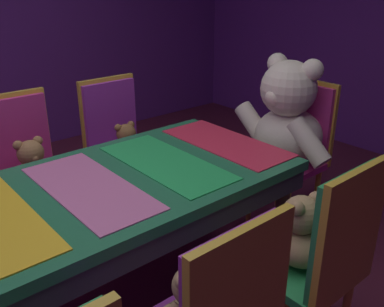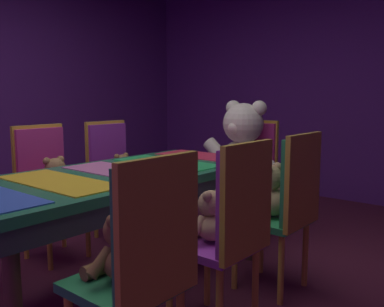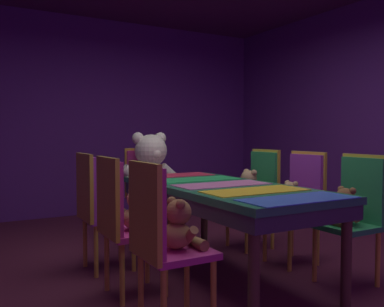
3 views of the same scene
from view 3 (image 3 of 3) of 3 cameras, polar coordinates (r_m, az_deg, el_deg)
ground_plane at (r=3.53m, az=4.04°, el=-16.24°), size 7.90×7.90×0.00m
wall_back at (r=6.26m, az=-12.44°, el=4.94°), size 5.20×0.12×2.80m
banquet_table at (r=3.38m, az=4.08°, el=-5.71°), size 0.90×2.02×0.75m
chair_left_0 at (r=2.47m, az=-4.74°, el=-10.14°), size 0.42×0.41×0.98m
teddy_left_0 at (r=2.54m, az=-1.72°, el=-9.94°), size 0.25×0.33×0.31m
chair_left_1 at (r=3.01m, az=-9.89°, el=-7.86°), size 0.42×0.41×0.98m
teddy_left_1 at (r=3.06m, az=-7.31°, el=-7.81°), size 0.25×0.32×0.30m
chair_left_2 at (r=3.60m, az=-13.09°, el=-6.15°), size 0.42×0.41×0.98m
teddy_left_2 at (r=3.65m, az=-10.93°, el=-6.41°), size 0.22×0.28×0.26m
chair_right_0 at (r=3.51m, az=21.47°, el=-6.49°), size 0.42×0.41×0.98m
teddy_right_0 at (r=3.41m, az=19.93°, el=-7.01°), size 0.23×0.30×0.29m
chair_right_1 at (r=3.91m, az=14.60°, el=-5.47°), size 0.42×0.41×0.98m
teddy_right_1 at (r=3.82m, az=13.05°, el=-5.97°), size 0.22×0.29×0.27m
chair_right_2 at (r=4.36m, az=9.14°, el=-4.59°), size 0.42×0.41×0.98m
teddy_right_2 at (r=4.26m, az=7.59°, el=-4.68°), size 0.27×0.35×0.33m
throne_chair at (r=4.74m, az=-6.38°, el=-3.99°), size 0.41×0.42×0.98m
king_teddy_bear at (r=4.56m, az=-5.53°, el=-2.22°), size 0.74×0.58×0.70m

